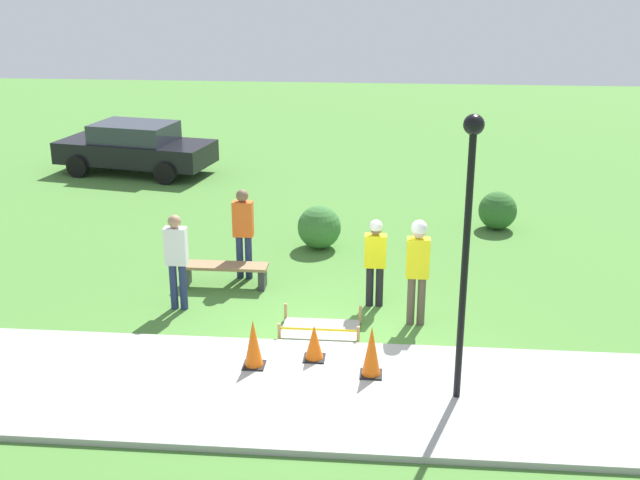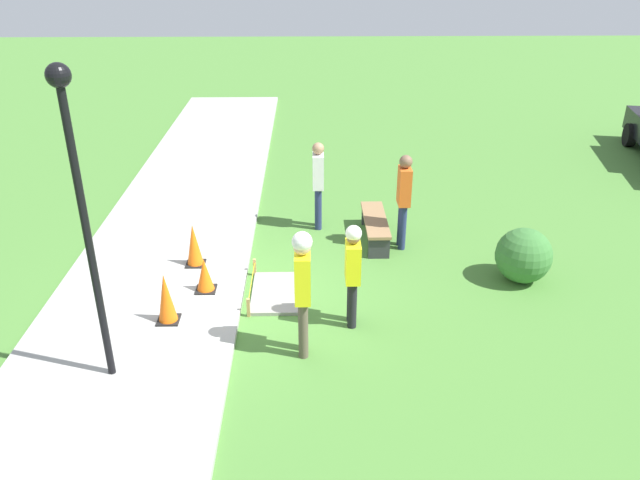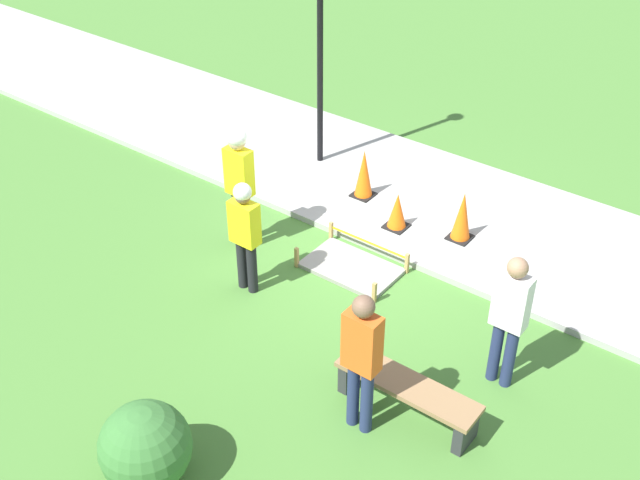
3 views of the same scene
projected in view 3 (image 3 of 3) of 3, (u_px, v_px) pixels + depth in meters
ground_plane at (366, 249)px, 11.90m from camera, size 60.00×60.00×0.00m
sidewalk at (422, 200)px, 12.90m from camera, size 28.00×3.17×0.10m
wet_concrete_patch at (351, 267)px, 11.46m from camera, size 1.38×0.88×0.32m
traffic_cone_near_patch at (462, 216)px, 11.73m from camera, size 0.34×0.34×0.79m
traffic_cone_far_patch at (397, 211)px, 12.03m from camera, size 0.34×0.34×0.58m
traffic_cone_sidewalk_edge at (364, 174)px, 12.70m from camera, size 0.34×0.34×0.82m
park_bench at (407, 392)px, 9.05m from camera, size 1.72×0.44×0.47m
worker_supervisor at (245, 229)px, 10.56m from camera, size 0.40×0.24×1.68m
worker_assistant at (239, 176)px, 11.30m from camera, size 0.40×0.28×1.94m
bystander_in_orange_shirt at (362, 356)px, 8.47m from camera, size 0.40×0.24×1.86m
bystander_in_gray_shirt at (509, 314)px, 9.06m from camera, size 0.40×0.24×1.82m
lamppost_near at (320, 7)px, 12.35m from camera, size 0.28×0.28×4.14m
shrub_rounded_mid at (145, 447)px, 8.21m from camera, size 0.97×0.97×0.97m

